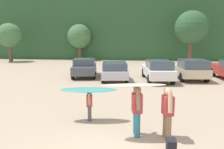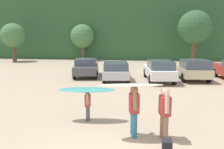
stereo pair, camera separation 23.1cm
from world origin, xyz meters
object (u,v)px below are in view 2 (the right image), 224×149
at_px(parked_car_dark_gray, 86,67).
at_px(backpack_dropped, 167,148).
at_px(surfboard_teal, 87,90).
at_px(person_child, 88,103).
at_px(parked_car_champagne, 192,69).
at_px(parked_car_silver, 116,70).
at_px(surfboard_cream, 131,85).
at_px(person_companion, 165,111).
at_px(parked_car_white, 159,70).
at_px(person_adult, 134,108).

distance_m(parked_car_dark_gray, backpack_dropped, 12.96).
height_order(surfboard_teal, backpack_dropped, surfboard_teal).
relative_size(person_child, surfboard_teal, 0.52).
bearing_deg(person_child, parked_car_dark_gray, -85.03).
relative_size(parked_car_dark_gray, parked_car_champagne, 0.92).
distance_m(parked_car_champagne, backpack_dropped, 11.95).
xyz_separation_m(parked_car_silver, surfboard_cream, (1.68, -9.69, 0.94)).
distance_m(parked_car_dark_gray, parked_car_champagne, 8.14).
height_order(parked_car_champagne, surfboard_cream, surfboard_cream).
relative_size(person_child, person_companion, 0.72).
bearing_deg(backpack_dropped, parked_car_dark_gray, 113.82).
height_order(parked_car_white, person_adult, person_adult).
xyz_separation_m(parked_car_champagne, person_adult, (-3.83, -10.43, 0.11)).
distance_m(person_child, person_companion, 2.97).
height_order(person_companion, surfboard_teal, person_companion).
distance_m(person_adult, backpack_dropped, 1.62).
relative_size(person_companion, surfboard_cream, 0.77).
height_order(parked_car_silver, parked_car_white, parked_car_white).
distance_m(parked_car_white, person_child, 8.99).
bearing_deg(person_child, parked_car_champagne, -130.90).
height_order(parked_car_white, person_companion, person_companion).
bearing_deg(parked_car_dark_gray, backpack_dropped, -165.92).
bearing_deg(parked_car_dark_gray, person_child, -174.89).
distance_m(parked_car_silver, surfboard_cream, 9.88).
distance_m(parked_car_silver, parked_car_white, 3.18).
bearing_deg(parked_car_white, surfboard_teal, 152.58).
distance_m(parked_car_silver, person_companion, 10.07).
bearing_deg(backpack_dropped, person_adult, 128.71).
bearing_deg(surfboard_teal, parked_car_white, -118.05).
xyz_separation_m(parked_car_silver, person_child, (0.01, -8.48, -0.07)).
bearing_deg(surfboard_cream, backpack_dropped, 124.13).
distance_m(parked_car_white, backpack_dropped, 10.71).
height_order(parked_car_dark_gray, person_child, parked_car_dark_gray).
xyz_separation_m(person_adult, surfboard_cream, (-0.11, -0.09, 0.74)).
bearing_deg(parked_car_white, parked_car_dark_gray, 71.96).
bearing_deg(parked_car_dark_gray, surfboard_teal, -175.07).
bearing_deg(backpack_dropped, person_child, 139.89).
height_order(parked_car_white, surfboard_cream, surfboard_cream).
relative_size(parked_car_dark_gray, surfboard_teal, 1.90).
bearing_deg(parked_car_silver, parked_car_champagne, -89.70).
relative_size(parked_car_dark_gray, person_child, 3.63).
xyz_separation_m(parked_car_silver, parked_car_champagne, (5.61, 0.83, 0.08)).
xyz_separation_m(surfboard_cream, backpack_dropped, (1.03, -1.06, -1.43)).
relative_size(parked_car_champagne, person_child, 3.94).
relative_size(parked_car_silver, parked_car_champagne, 1.04).
bearing_deg(person_child, surfboard_teal, -45.80).
relative_size(person_adult, surfboard_cream, 0.78).
bearing_deg(surfboard_cream, parked_car_champagne, -120.52).
height_order(parked_car_champagne, person_child, parked_car_champagne).
distance_m(parked_car_champagne, person_child, 10.86).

